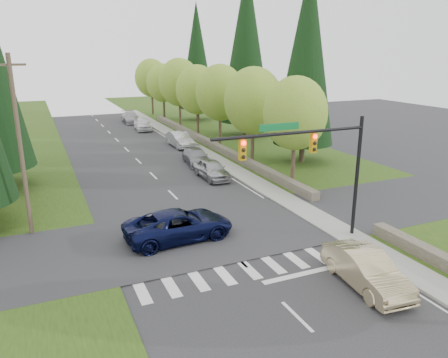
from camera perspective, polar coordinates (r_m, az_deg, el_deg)
ground at (r=19.03m, az=7.81°, el=-15.82°), size 120.00×120.00×0.00m
grass_east at (r=41.22m, az=8.91°, el=2.13°), size 14.00×110.00×0.06m
cross_street at (r=25.36m, az=-1.64°, el=-7.03°), size 120.00×8.00×0.10m
sidewalk_east at (r=40.12m, az=-0.02°, el=1.98°), size 1.80×80.00×0.13m
curb_east at (r=39.80m, az=-1.14°, el=1.86°), size 0.20×80.00×0.13m
stone_wall_north at (r=47.88m, az=-2.00°, el=4.72°), size 0.70×40.00×0.70m
traffic_signal at (r=22.87m, az=11.84°, el=3.16°), size 8.70×0.37×6.80m
utility_pole at (r=26.08m, az=-25.08°, el=3.92°), size 1.60×0.24×10.00m
decid_tree_0 at (r=33.17m, az=9.30°, el=8.45°), size 4.80×4.80×8.37m
decid_tree_1 at (r=39.21m, az=3.84°, el=10.13°), size 5.20×5.20×8.80m
decid_tree_2 at (r=45.41m, az=-0.52°, el=11.20°), size 5.00×5.00×8.82m
decid_tree_3 at (r=51.95m, az=-3.51°, el=11.55°), size 5.00×5.00×8.55m
decid_tree_4 at (r=58.55m, az=-5.86°, el=12.44°), size 5.40×5.40×9.18m
decid_tree_5 at (r=65.22m, az=-7.96°, el=12.31°), size 4.80×4.80×8.30m
decid_tree_6 at (r=71.96m, az=-9.47°, el=12.89°), size 5.20×5.20×8.86m
conifer_e_a at (r=40.51m, az=10.78°, el=15.76°), size 5.44×5.44×17.80m
conifer_e_b at (r=53.14m, az=2.93°, el=17.21°), size 6.12×6.12×19.80m
conifer_e_c at (r=65.62m, az=-3.57°, el=15.75°), size 5.10×5.10×16.80m
sedan_champagne at (r=20.66m, az=18.06°, el=-11.16°), size 2.18×5.09×1.63m
suv_navy at (r=24.34m, az=-5.90°, el=-6.00°), size 6.23×3.19×1.68m
parked_car_a at (r=35.64m, az=-1.62°, el=1.30°), size 1.98×4.64×1.56m
parked_car_b at (r=40.27m, az=-3.61°, el=2.94°), size 2.51×5.02×1.40m
parked_car_c at (r=47.70m, az=-5.80°, el=5.16°), size 1.90×4.97×1.62m
parked_car_d at (r=58.61m, az=-10.58°, el=7.08°), size 2.33×4.92×1.63m
parked_car_e at (r=65.02m, az=-12.10°, el=7.87°), size 2.32×5.33×1.53m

